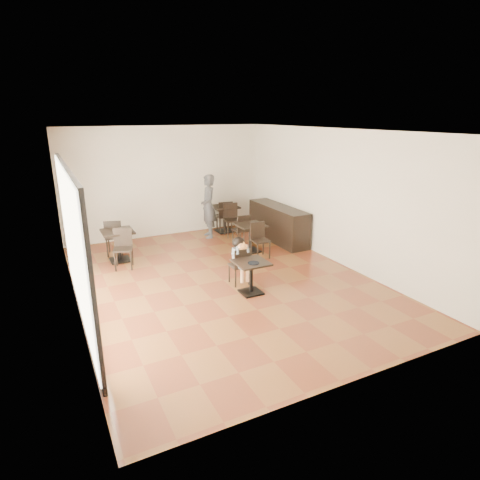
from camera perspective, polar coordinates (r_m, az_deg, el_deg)
floor at (r=8.91m, az=-2.42°, el=-5.73°), size 6.00×8.00×0.01m
ceiling at (r=8.19m, az=-2.72°, el=15.30°), size 6.00×8.00×0.01m
wall_back at (r=12.10m, az=-10.42°, el=8.14°), size 6.00×0.01×3.20m
wall_front at (r=5.18m, az=15.94°, el=-4.90°), size 6.00×0.01×3.20m
wall_left at (r=7.73m, az=-23.31°, el=1.71°), size 0.01×8.00×3.20m
wall_right at (r=9.98m, az=13.44°, el=5.99°), size 0.01×8.00×3.20m
storefront_window at (r=7.30m, az=-22.60°, el=-0.72°), size 0.04×4.50×2.60m
child_table at (r=8.17m, az=1.58°, el=-5.35°), size 0.65×0.65×0.69m
child_chair at (r=8.59m, az=-0.15°, el=-3.65°), size 0.37×0.37×0.82m
child at (r=8.55m, az=-0.15°, el=-2.98°), size 0.37×0.52×1.04m
plate at (r=7.95m, az=1.94°, el=-3.28°), size 0.23×0.23×0.01m
pizza_slice at (r=8.27m, az=0.44°, el=-0.93°), size 0.24×0.19×0.06m
adult_patron at (r=11.78m, az=-4.52°, el=4.79°), size 0.55×0.74×1.86m
cafe_table_mid at (r=10.61m, az=1.48°, el=0.29°), size 0.72×0.72×0.75m
cafe_table_left at (r=10.36m, az=-16.86°, el=-0.80°), size 0.92×0.92×0.79m
cafe_table_back at (r=12.42m, az=-2.21°, el=3.02°), size 0.88×0.88×0.81m
chair_mid_a at (r=11.05m, az=0.15°, el=1.43°), size 0.41×0.41×0.90m
chair_mid_b at (r=10.13m, az=2.95°, el=-0.12°), size 0.41×0.41×0.90m
chair_left_a at (r=10.85m, az=-17.42°, el=0.42°), size 0.53×0.53×0.94m
chair_left_b at (r=9.81m, az=-16.31°, el=-1.27°), size 0.53×0.53×0.94m
chair_back_a at (r=12.42m, az=-2.27°, el=3.41°), size 0.50×0.50×0.97m
chair_back_b at (r=11.91m, az=-1.12°, el=2.81°), size 0.50×0.50×0.97m
service_counter at (r=11.61m, az=5.43°, el=2.39°), size 0.60×2.40×1.00m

